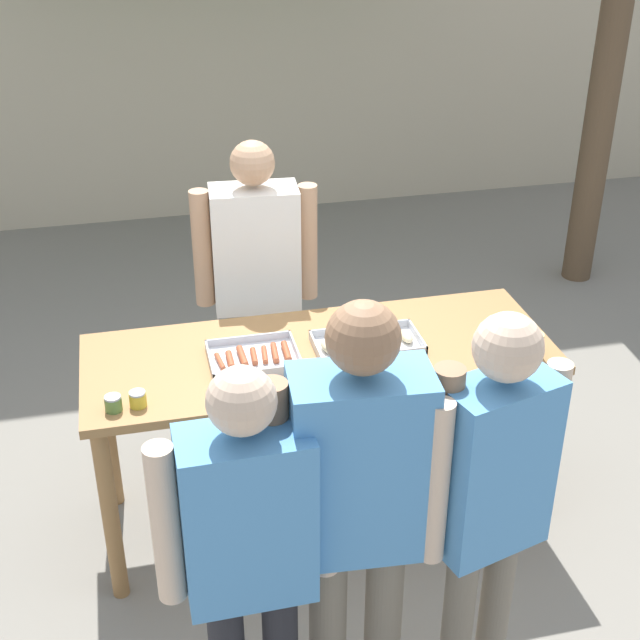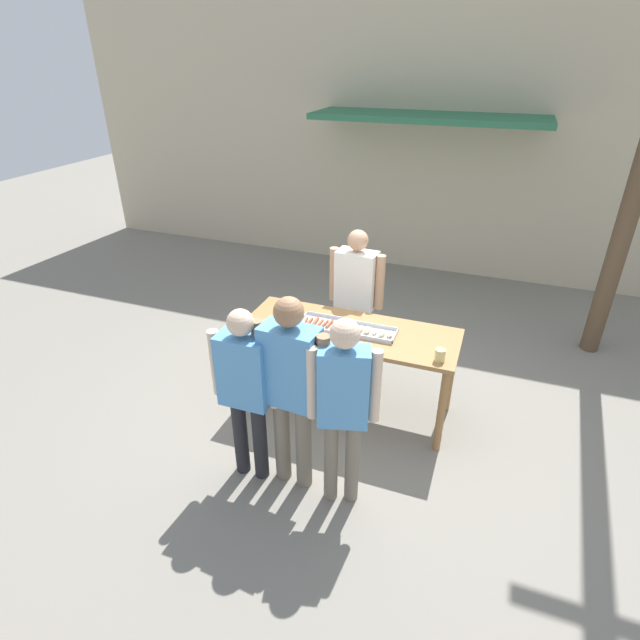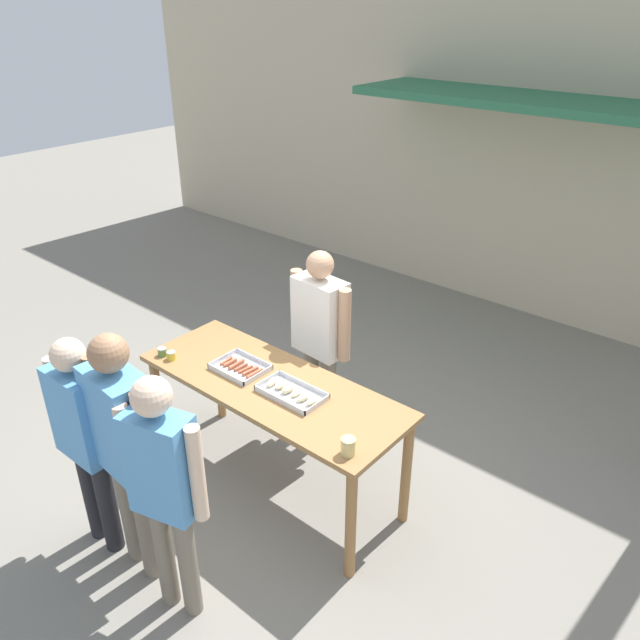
% 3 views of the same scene
% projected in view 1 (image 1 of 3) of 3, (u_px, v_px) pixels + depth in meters
% --- Properties ---
extents(ground_plane, '(24.00, 24.00, 0.00)m').
position_uv_depth(ground_plane, '(320.00, 512.00, 4.28)').
color(ground_plane, gray).
extents(serving_table, '(2.03, 0.75, 0.91)m').
position_uv_depth(serving_table, '(320.00, 374.00, 3.90)').
color(serving_table, olive).
rests_on(serving_table, ground).
extents(food_tray_sausages, '(0.38, 0.29, 0.04)m').
position_uv_depth(food_tray_sausages, '(254.00, 358.00, 3.76)').
color(food_tray_sausages, silver).
rests_on(food_tray_sausages, serving_table).
extents(food_tray_buns, '(0.46, 0.26, 0.06)m').
position_uv_depth(food_tray_buns, '(366.00, 343.00, 3.86)').
color(food_tray_buns, silver).
rests_on(food_tray_buns, serving_table).
extents(condiment_jar_mustard, '(0.07, 0.07, 0.06)m').
position_uv_depth(condiment_jar_mustard, '(113.00, 403.00, 3.43)').
color(condiment_jar_mustard, '#567A38').
rests_on(condiment_jar_mustard, serving_table).
extents(condiment_jar_ketchup, '(0.07, 0.07, 0.06)m').
position_uv_depth(condiment_jar_ketchup, '(138.00, 399.00, 3.46)').
color(condiment_jar_ketchup, gold).
rests_on(condiment_jar_ketchup, serving_table).
extents(beer_cup, '(0.09, 0.09, 0.11)m').
position_uv_depth(beer_cup, '(532.00, 345.00, 3.77)').
color(beer_cup, '#DBC67A').
rests_on(beer_cup, serving_table).
extents(person_server_behind_table, '(0.61, 0.26, 1.63)m').
position_uv_depth(person_server_behind_table, '(256.00, 272.00, 4.39)').
color(person_server_behind_table, '#756B5B').
rests_on(person_server_behind_table, ground).
extents(person_customer_holding_hotdog, '(0.58, 0.22, 1.58)m').
position_uv_depth(person_customer_holding_hotdog, '(249.00, 545.00, 2.75)').
color(person_customer_holding_hotdog, '#232328').
rests_on(person_customer_holding_hotdog, ground).
extents(person_customer_with_cup, '(0.52, 0.29, 1.65)m').
position_uv_depth(person_customer_with_cup, '(491.00, 492.00, 2.89)').
color(person_customer_with_cup, '#756B5B').
rests_on(person_customer_with_cup, ground).
extents(person_customer_waiting_in_line, '(0.63, 0.27, 1.71)m').
position_uv_depth(person_customer_waiting_in_line, '(359.00, 497.00, 2.83)').
color(person_customer_waiting_in_line, '#756B5B').
rests_on(person_customer_waiting_in_line, ground).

